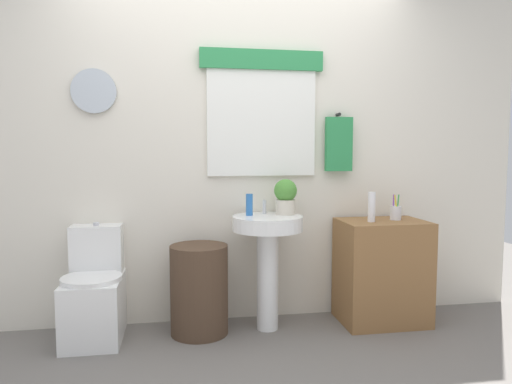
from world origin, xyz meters
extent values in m
cube|color=silver|center=(0.00, 1.15, 1.30)|extent=(4.40, 0.10, 2.60)
cube|color=white|center=(0.17, 1.08, 1.46)|extent=(0.80, 0.03, 0.77)
cube|color=#2D894C|center=(0.17, 1.07, 1.90)|extent=(0.90, 0.04, 0.14)
cylinder|color=silver|center=(-1.00, 1.08, 1.66)|extent=(0.30, 0.03, 0.30)
cylinder|color=black|center=(0.75, 1.07, 1.52)|extent=(0.02, 0.06, 0.02)
cube|color=#2D894C|center=(0.75, 1.05, 1.30)|extent=(0.20, 0.05, 0.40)
cube|color=white|center=(-1.00, 0.85, 0.21)|extent=(0.36, 0.50, 0.41)
cylinder|color=white|center=(-1.00, 0.79, 0.43)|extent=(0.38, 0.38, 0.03)
cube|color=white|center=(-1.00, 1.02, 0.58)|extent=(0.34, 0.18, 0.33)
cylinder|color=silver|center=(-1.00, 1.02, 0.75)|extent=(0.04, 0.04, 0.02)
cylinder|color=#4C3828|center=(-0.30, 0.85, 0.31)|extent=(0.39, 0.39, 0.61)
cylinder|color=white|center=(0.17, 0.85, 0.35)|extent=(0.15, 0.15, 0.70)
cylinder|color=white|center=(0.17, 0.85, 0.75)|extent=(0.49, 0.49, 0.10)
cylinder|color=silver|center=(0.17, 0.97, 0.85)|extent=(0.03, 0.03, 0.10)
cube|color=olive|center=(1.02, 0.85, 0.37)|extent=(0.61, 0.44, 0.75)
cylinder|color=#2D6BB7|center=(0.05, 0.90, 0.88)|extent=(0.05, 0.05, 0.15)
cylinder|color=beige|center=(0.31, 0.91, 0.85)|extent=(0.14, 0.14, 0.11)
sphere|color=#4C8E38|center=(0.31, 0.91, 0.97)|extent=(0.16, 0.16, 0.16)
cylinder|color=white|center=(0.91, 0.81, 0.85)|extent=(0.05, 0.05, 0.21)
cylinder|color=silver|center=(1.13, 0.87, 0.80)|extent=(0.08, 0.08, 0.10)
cylinder|color=green|center=(1.14, 0.88, 0.84)|extent=(0.02, 0.03, 0.18)
cylinder|color=purple|center=(1.11, 0.88, 0.84)|extent=(0.02, 0.02, 0.18)
cylinder|color=yellow|center=(1.12, 0.85, 0.84)|extent=(0.04, 0.02, 0.18)
camera|label=1|loc=(-0.43, -2.24, 1.24)|focal=32.32mm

